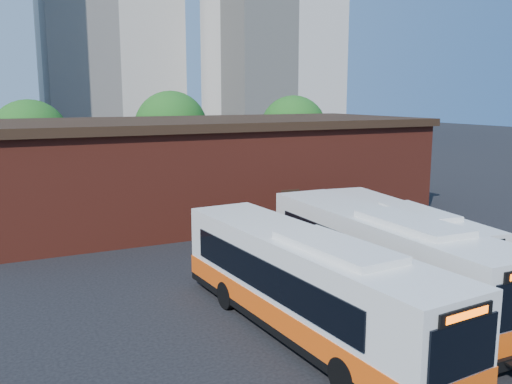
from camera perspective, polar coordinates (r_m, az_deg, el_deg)
name	(u,v)px	position (r m, az deg, el deg)	size (l,w,h in m)	color
ground	(413,325)	(20.21, 16.23, -13.29)	(220.00, 220.00, 0.00)	black
bus_midwest	(306,289)	(18.19, 5.25, -10.13)	(3.58, 13.16, 3.55)	silver
bus_mideast	(382,261)	(21.57, 13.11, -7.07)	(2.93, 13.14, 3.56)	silver
bus_east	(399,240)	(25.68, 14.80, -4.86)	(3.66, 11.54, 3.10)	silver
transit_worker	(453,321)	(18.67, 19.99, -12.64)	(0.63, 0.41, 1.72)	#131A37
depot_building	(206,166)	(36.19, -5.25, 2.69)	(28.60, 12.60, 6.40)	maroon
tree_west	(30,138)	(45.75, -22.69, 5.24)	(6.00, 6.00, 7.65)	#382314
tree_mid	(171,127)	(49.87, -8.92, 6.73)	(6.56, 6.56, 8.36)	#382314
tree_east	(293,129)	(51.55, 3.94, 6.66)	(6.24, 6.24, 7.96)	#382314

